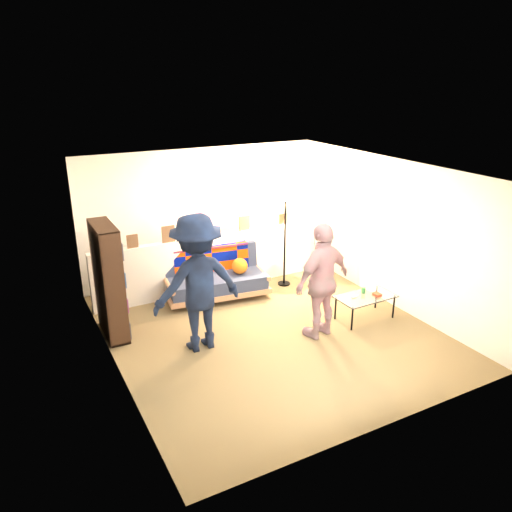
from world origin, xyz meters
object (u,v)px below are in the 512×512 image
at_px(bookshelf, 109,285).
at_px(person_right, 322,281).
at_px(futon_sofa, 216,277).
at_px(floor_lamp, 284,223).
at_px(coffee_table, 366,297).
at_px(person_left, 198,283).

xyz_separation_m(bookshelf, person_right, (2.68, -1.45, 0.07)).
height_order(futon_sofa, floor_lamp, floor_lamp).
bearing_deg(bookshelf, futon_sofa, 15.07).
height_order(bookshelf, floor_lamp, bookshelf).
bearing_deg(person_right, coffee_table, 173.18).
height_order(bookshelf, coffee_table, bookshelf).
bearing_deg(futon_sofa, bookshelf, -164.93).
height_order(bookshelf, person_left, person_left).
xyz_separation_m(floor_lamp, person_left, (-2.18, -1.35, -0.19)).
xyz_separation_m(futon_sofa, person_right, (0.80, -1.96, 0.51)).
bearing_deg(floor_lamp, coffee_table, -76.58).
xyz_separation_m(futon_sofa, coffee_table, (1.71, -1.86, 0.01)).
height_order(floor_lamp, person_left, person_left).
distance_m(coffee_table, person_right, 1.04).
distance_m(bookshelf, coffee_table, 3.86).
bearing_deg(person_left, coffee_table, 169.62).
bearing_deg(person_left, floor_lamp, -149.36).
relative_size(futon_sofa, person_right, 1.06).
height_order(coffee_table, person_right, person_right).
relative_size(futon_sofa, floor_lamp, 1.12).
bearing_deg(futon_sofa, coffee_table, -47.33).
bearing_deg(futon_sofa, floor_lamp, -3.93).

